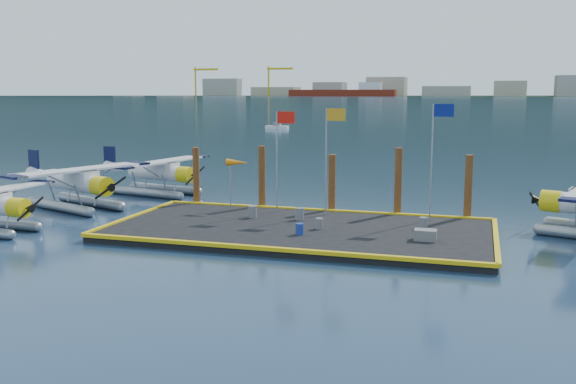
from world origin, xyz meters
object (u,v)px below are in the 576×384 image
object	(u,v)px
drum_1	(319,224)
drum_3	(300,229)
drum_4	(423,223)
flagpole_yellow	(330,145)
windsock	(237,164)
piling_0	(196,178)
piling_4	(468,190)
flagpole_blue	(436,144)
seaplane_c	(159,175)
piling_3	(398,184)
seaplane_b	(78,185)
crate	(425,235)
drum_5	(300,214)
piling_1	(262,179)
piling_2	(332,185)
flagpole_red	(280,146)
drum_0	(253,212)

from	to	relation	value
drum_1	drum_3	bearing A→B (deg)	-111.74
drum_4	flagpole_yellow	xyz separation A→B (m)	(-5.65, 2.33, 3.81)
windsock	piling_0	distance (m)	4.02
piling_0	piling_4	size ratio (longest dim) A/B	1.00
drum_3	flagpole_blue	size ratio (longest dim) A/B	0.09
seaplane_c	piling_3	world-z (taller)	piling_3
seaplane_b	drum_1	xyz separation A→B (m)	(16.84, -3.15, -0.87)
piling_3	piling_4	bearing A→B (deg)	0.00
windsock	piling_3	bearing A→B (deg)	9.53
crate	piling_4	size ratio (longest dim) A/B	0.27
seaplane_b	drum_5	bearing A→B (deg)	106.93
drum_3	piling_4	bearing A→B (deg)	41.79
drum_5	piling_4	distance (m)	9.79
flagpole_blue	piling_3	xyz separation A→B (m)	(-2.20, 1.60, -2.54)
piling_1	piling_3	distance (m)	8.50
flagpole_yellow	windsock	distance (m)	5.87
windsock	piling_2	size ratio (longest dim) A/B	0.82
drum_4	crate	size ratio (longest dim) A/B	0.57
seaplane_b	drum_5	size ratio (longest dim) A/B	14.48
seaplane_b	seaplane_c	size ratio (longest dim) A/B	1.03
piling_2	piling_3	bearing A→B (deg)	0.00
piling_3	piling_2	bearing A→B (deg)	180.00
windsock	flagpole_red	bearing A→B (deg)	0.00
drum_5	crate	distance (m)	7.83
drum_5	piling_3	bearing A→B (deg)	35.32
drum_4	seaplane_c	bearing A→B (deg)	157.52
seaplane_c	piling_0	bearing A→B (deg)	60.95
piling_0	piling_4	world-z (taller)	same
crate	piling_0	distance (m)	16.62
drum_4	flagpole_red	bearing A→B (deg)	164.91
piling_1	drum_0	bearing A→B (deg)	-79.28
windsock	flagpole_yellow	bearing A→B (deg)	0.00
drum_1	piling_4	xyz separation A→B (m)	(7.39, 5.58, 1.31)
drum_3	crate	bearing A→B (deg)	5.06
windsock	seaplane_b	bearing A→B (deg)	-175.52
drum_1	piling_3	xyz separation A→B (m)	(3.39, 5.58, 1.46)
drum_3	flagpole_red	size ratio (longest dim) A/B	0.10
piling_2	piling_4	distance (m)	8.00
windsock	piling_1	size ratio (longest dim) A/B	0.74
seaplane_c	piling_2	world-z (taller)	piling_2
drum_0	flagpole_blue	bearing A→B (deg)	12.01
drum_5	crate	xyz separation A→B (m)	(7.21, -3.06, -0.07)
flagpole_yellow	piling_2	size ratio (longest dim) A/B	1.63
piling_0	piling_1	world-z (taller)	piling_1
seaplane_b	piling_2	xyz separation A→B (m)	(16.23, 2.44, 0.34)
windsock	piling_3	xyz separation A→B (m)	(9.53, 1.60, -1.08)
drum_0	drum_3	world-z (taller)	drum_0
drum_3	drum_5	distance (m)	3.74
drum_0	flagpole_yellow	size ratio (longest dim) A/B	0.11
drum_5	flagpole_yellow	size ratio (longest dim) A/B	0.11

